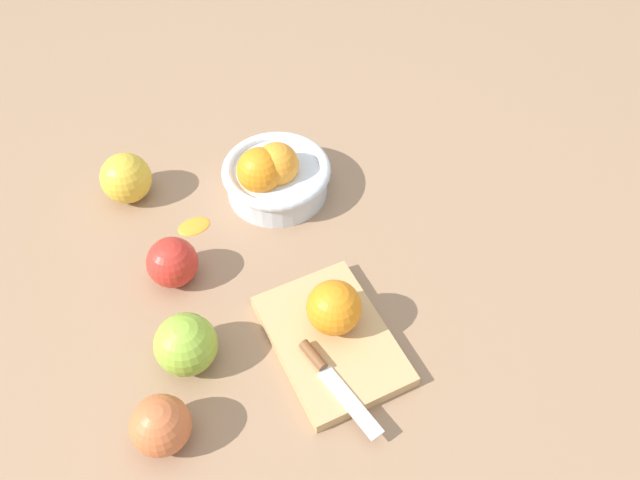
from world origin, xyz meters
TOP-DOWN VIEW (x-y plane):
  - ground_plane at (0.00, 0.00)m, footprint 2.40×2.40m
  - bowl at (-0.18, 0.10)m, footprint 0.17×0.17m
  - cutting_board at (0.11, 0.09)m, footprint 0.23×0.17m
  - orange_on_board at (0.09, 0.10)m, footprint 0.07×0.07m
  - knife at (0.17, 0.06)m, footprint 0.15×0.06m
  - apple_front_right at (0.17, -0.15)m, footprint 0.07×0.07m
  - apple_front_left at (-0.07, -0.09)m, footprint 0.07×0.07m
  - apple_front_left_2 at (-0.26, -0.12)m, footprint 0.08×0.08m
  - apple_front_right_2 at (0.07, -0.10)m, footprint 0.08×0.08m
  - citrus_peel at (-0.16, -0.04)m, footprint 0.04×0.06m

SIDE VIEW (x-z plane):
  - ground_plane at x=0.00m, z-range 0.00..0.00m
  - citrus_peel at x=-0.16m, z-range 0.00..0.01m
  - cutting_board at x=0.11m, z-range 0.00..0.02m
  - knife at x=0.17m, z-range 0.02..0.03m
  - apple_front_left at x=-0.07m, z-range 0.00..0.07m
  - apple_front_right at x=0.17m, z-range 0.00..0.07m
  - apple_front_left_2 at x=-0.26m, z-range 0.00..0.08m
  - bowl at x=-0.18m, z-range -0.01..0.09m
  - apple_front_right_2 at x=0.07m, z-range 0.00..0.08m
  - orange_on_board at x=0.09m, z-range 0.02..0.09m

